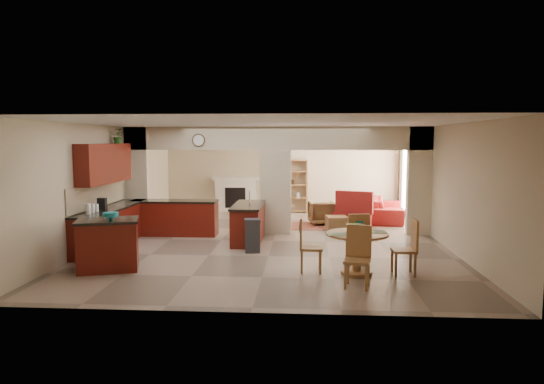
# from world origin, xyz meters

# --- Properties ---
(floor) EXTENTS (10.00, 10.00, 0.00)m
(floor) POSITION_xyz_m (0.00, 0.00, 0.00)
(floor) COLOR #846E5C
(floor) RESTS_ON ground
(ceiling) EXTENTS (10.00, 10.00, 0.00)m
(ceiling) POSITION_xyz_m (0.00, 0.00, 2.80)
(ceiling) COLOR white
(ceiling) RESTS_ON wall_back
(wall_back) EXTENTS (8.00, 0.00, 8.00)m
(wall_back) POSITION_xyz_m (0.00, 5.00, 1.40)
(wall_back) COLOR #BDB18A
(wall_back) RESTS_ON floor
(wall_front) EXTENTS (8.00, 0.00, 8.00)m
(wall_front) POSITION_xyz_m (0.00, -5.00, 1.40)
(wall_front) COLOR #BDB18A
(wall_front) RESTS_ON floor
(wall_left) EXTENTS (0.00, 10.00, 10.00)m
(wall_left) POSITION_xyz_m (-4.00, 0.00, 1.40)
(wall_left) COLOR #BDB18A
(wall_left) RESTS_ON floor
(wall_right) EXTENTS (0.00, 10.00, 10.00)m
(wall_right) POSITION_xyz_m (4.00, 0.00, 1.40)
(wall_right) COLOR #BDB18A
(wall_right) RESTS_ON floor
(partition_left_pier) EXTENTS (0.60, 0.25, 2.80)m
(partition_left_pier) POSITION_xyz_m (-3.70, 1.00, 1.40)
(partition_left_pier) COLOR #BDB18A
(partition_left_pier) RESTS_ON floor
(partition_center_pier) EXTENTS (0.80, 0.25, 2.20)m
(partition_center_pier) POSITION_xyz_m (0.00, 1.00, 1.10)
(partition_center_pier) COLOR #BDB18A
(partition_center_pier) RESTS_ON floor
(partition_right_pier) EXTENTS (0.60, 0.25, 2.80)m
(partition_right_pier) POSITION_xyz_m (3.70, 1.00, 1.40)
(partition_right_pier) COLOR #BDB18A
(partition_right_pier) RESTS_ON floor
(partition_header) EXTENTS (8.00, 0.25, 0.60)m
(partition_header) POSITION_xyz_m (0.00, 1.00, 2.50)
(partition_header) COLOR #BDB18A
(partition_header) RESTS_ON partition_center_pier
(kitchen_counter) EXTENTS (2.52, 3.29, 1.48)m
(kitchen_counter) POSITION_xyz_m (-3.26, -0.25, 0.46)
(kitchen_counter) COLOR #441007
(kitchen_counter) RESTS_ON floor
(upper_cabinets) EXTENTS (0.35, 2.40, 0.90)m
(upper_cabinets) POSITION_xyz_m (-3.82, -0.80, 1.92)
(upper_cabinets) COLOR #441007
(upper_cabinets) RESTS_ON wall_left
(peninsula) EXTENTS (0.70, 1.85, 0.91)m
(peninsula) POSITION_xyz_m (-0.60, -0.11, 0.46)
(peninsula) COLOR #441007
(peninsula) RESTS_ON floor
(wall_clock) EXTENTS (0.34, 0.03, 0.34)m
(wall_clock) POSITION_xyz_m (-2.00, 0.85, 2.45)
(wall_clock) COLOR #483318
(wall_clock) RESTS_ON partition_header
(rug) EXTENTS (1.60, 1.30, 0.01)m
(rug) POSITION_xyz_m (1.20, 2.10, 0.01)
(rug) COLOR brown
(rug) RESTS_ON floor
(fireplace) EXTENTS (1.60, 0.35, 1.20)m
(fireplace) POSITION_xyz_m (-1.60, 4.83, 0.61)
(fireplace) COLOR beige
(fireplace) RESTS_ON floor
(shelving_unit) EXTENTS (1.00, 0.32, 1.80)m
(shelving_unit) POSITION_xyz_m (0.35, 4.82, 0.90)
(shelving_unit) COLOR #9D6336
(shelving_unit) RESTS_ON floor
(window_a) EXTENTS (0.02, 0.90, 1.90)m
(window_a) POSITION_xyz_m (3.97, 2.30, 1.20)
(window_a) COLOR white
(window_a) RESTS_ON wall_right
(window_b) EXTENTS (0.02, 0.90, 1.90)m
(window_b) POSITION_xyz_m (3.97, 4.00, 1.20)
(window_b) COLOR white
(window_b) RESTS_ON wall_right
(glazed_door) EXTENTS (0.02, 0.70, 2.10)m
(glazed_door) POSITION_xyz_m (3.97, 3.15, 1.05)
(glazed_door) COLOR white
(glazed_door) RESTS_ON wall_right
(drape_a_left) EXTENTS (0.10, 0.28, 2.30)m
(drape_a_left) POSITION_xyz_m (3.93, 1.70, 1.20)
(drape_a_left) COLOR #421F1A
(drape_a_left) RESTS_ON wall_right
(drape_a_right) EXTENTS (0.10, 0.28, 2.30)m
(drape_a_right) POSITION_xyz_m (3.93, 2.90, 1.20)
(drape_a_right) COLOR #421F1A
(drape_a_right) RESTS_ON wall_right
(drape_b_left) EXTENTS (0.10, 0.28, 2.30)m
(drape_b_left) POSITION_xyz_m (3.93, 3.40, 1.20)
(drape_b_left) COLOR #421F1A
(drape_b_left) RESTS_ON wall_right
(drape_b_right) EXTENTS (0.10, 0.28, 2.30)m
(drape_b_right) POSITION_xyz_m (3.93, 4.60, 1.20)
(drape_b_right) COLOR #421F1A
(drape_b_right) RESTS_ON wall_right
(ceiling_fan) EXTENTS (1.00, 1.00, 0.10)m
(ceiling_fan) POSITION_xyz_m (1.50, 3.00, 2.56)
(ceiling_fan) COLOR white
(ceiling_fan) RESTS_ON ceiling
(kitchen_island) EXTENTS (1.30, 1.08, 0.97)m
(kitchen_island) POSITION_xyz_m (-2.94, -2.87, 0.49)
(kitchen_island) COLOR #441007
(kitchen_island) RESTS_ON floor
(teal_bowl) EXTENTS (0.29, 0.29, 0.14)m
(teal_bowl) POSITION_xyz_m (-2.86, -2.91, 1.03)
(teal_bowl) COLOR #137C88
(teal_bowl) RESTS_ON kitchen_island
(trash_can) EXTENTS (0.35, 0.31, 0.68)m
(trash_can) POSITION_xyz_m (-0.38, -1.25, 0.34)
(trash_can) COLOR #2C2C2E
(trash_can) RESTS_ON floor
(dining_table) EXTENTS (1.12, 1.12, 0.77)m
(dining_table) POSITION_xyz_m (1.71, -2.88, 0.51)
(dining_table) COLOR #9D6336
(dining_table) RESTS_ON floor
(fruit_bowl) EXTENTS (0.32, 0.32, 0.17)m
(fruit_bowl) POSITION_xyz_m (1.68, -2.87, 0.85)
(fruit_bowl) COLOR #87AF25
(fruit_bowl) RESTS_ON dining_table
(sofa) EXTENTS (2.46, 1.26, 0.69)m
(sofa) POSITION_xyz_m (3.30, 3.32, 0.34)
(sofa) COLOR maroon
(sofa) RESTS_ON floor
(chaise) EXTENTS (1.27, 1.15, 0.42)m
(chaise) POSITION_xyz_m (2.14, 2.20, 0.21)
(chaise) COLOR maroon
(chaise) RESTS_ON floor
(armchair) EXTENTS (0.83, 0.85, 0.68)m
(armchair) POSITION_xyz_m (1.27, 2.45, 0.34)
(armchair) COLOR maroon
(armchair) RESTS_ON floor
(ottoman) EXTENTS (0.62, 0.62, 0.40)m
(ottoman) POSITION_xyz_m (1.63, 1.43, 0.20)
(ottoman) COLOR maroon
(ottoman) RESTS_ON floor
(plant) EXTENTS (0.33, 0.29, 0.36)m
(plant) POSITION_xyz_m (-3.82, 0.04, 2.55)
(plant) COLOR #1E4A13
(plant) RESTS_ON upper_cabinets
(chair_north) EXTENTS (0.46, 0.46, 1.02)m
(chair_north) POSITION_xyz_m (1.80, -2.18, 0.55)
(chair_north) COLOR #9D6336
(chair_north) RESTS_ON floor
(chair_east) EXTENTS (0.44, 0.43, 1.02)m
(chair_east) POSITION_xyz_m (2.64, -2.86, 0.55)
(chair_east) COLOR #9D6336
(chair_east) RESTS_ON floor
(chair_south) EXTENTS (0.50, 0.50, 1.02)m
(chair_south) POSITION_xyz_m (1.65, -3.62, 0.55)
(chair_south) COLOR #9D6336
(chair_south) RESTS_ON floor
(chair_west) EXTENTS (0.43, 0.42, 1.02)m
(chair_west) POSITION_xyz_m (0.79, -2.77, 0.55)
(chair_west) COLOR #9D6336
(chair_west) RESTS_ON floor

